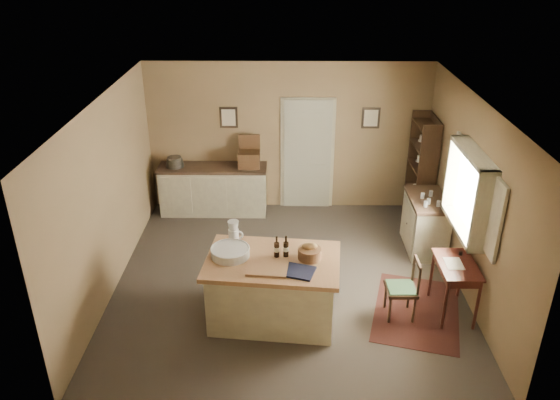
# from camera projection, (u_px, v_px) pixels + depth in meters

# --- Properties ---
(ground) EXTENTS (5.00, 5.00, 0.00)m
(ground) POSITION_uv_depth(u_px,v_px,m) (288.00, 279.00, 8.10)
(ground) COLOR #4B4139
(ground) RESTS_ON ground
(wall_back) EXTENTS (5.00, 0.10, 2.70)m
(wall_back) POSITION_uv_depth(u_px,v_px,m) (288.00, 137.00, 9.76)
(wall_back) COLOR olive
(wall_back) RESTS_ON ground
(wall_front) EXTENTS (5.00, 0.10, 2.70)m
(wall_front) POSITION_uv_depth(u_px,v_px,m) (289.00, 310.00, 5.26)
(wall_front) COLOR olive
(wall_front) RESTS_ON ground
(wall_left) EXTENTS (0.10, 5.00, 2.70)m
(wall_left) POSITION_uv_depth(u_px,v_px,m) (108.00, 197.00, 7.53)
(wall_left) COLOR olive
(wall_left) RESTS_ON ground
(wall_right) EXTENTS (0.10, 5.00, 2.70)m
(wall_right) POSITION_uv_depth(u_px,v_px,m) (470.00, 199.00, 7.48)
(wall_right) COLOR olive
(wall_right) RESTS_ON ground
(ceiling) EXTENTS (5.00, 5.00, 0.00)m
(ceiling) POSITION_uv_depth(u_px,v_px,m) (289.00, 102.00, 6.92)
(ceiling) COLOR silver
(ceiling) RESTS_ON wall_back
(door) EXTENTS (0.97, 0.06, 2.11)m
(door) POSITION_uv_depth(u_px,v_px,m) (307.00, 153.00, 9.86)
(door) COLOR #A5A28C
(door) RESTS_ON ground
(framed_prints) EXTENTS (2.82, 0.02, 0.38)m
(framed_prints) POSITION_uv_depth(u_px,v_px,m) (300.00, 118.00, 9.57)
(framed_prints) COLOR black
(framed_prints) RESTS_ON ground
(window) EXTENTS (0.25, 1.99, 1.12)m
(window) POSITION_uv_depth(u_px,v_px,m) (471.00, 191.00, 7.22)
(window) COLOR beige
(window) RESTS_ON ground
(work_island) EXTENTS (1.79, 1.26, 1.20)m
(work_island) POSITION_uv_depth(u_px,v_px,m) (272.00, 287.00, 7.09)
(work_island) COLOR beige
(work_island) RESTS_ON ground
(sideboard) EXTENTS (1.93, 0.55, 1.18)m
(sideboard) POSITION_uv_depth(u_px,v_px,m) (214.00, 188.00, 9.88)
(sideboard) COLOR beige
(sideboard) RESTS_ON ground
(rug) EXTENTS (1.47, 1.83, 0.01)m
(rug) POSITION_uv_depth(u_px,v_px,m) (416.00, 311.00, 7.41)
(rug) COLOR #411B16
(rug) RESTS_ON ground
(writing_desk) EXTENTS (0.49, 0.80, 0.82)m
(writing_desk) POSITION_uv_depth(u_px,v_px,m) (456.00, 270.00, 7.12)
(writing_desk) COLOR #33130D
(writing_desk) RESTS_ON ground
(desk_chair) EXTENTS (0.40, 0.40, 0.84)m
(desk_chair) POSITION_uv_depth(u_px,v_px,m) (401.00, 289.00, 7.16)
(desk_chair) COLOR black
(desk_chair) RESTS_ON ground
(right_cabinet) EXTENTS (0.58, 1.03, 0.99)m
(right_cabinet) POSITION_uv_depth(u_px,v_px,m) (425.00, 223.00, 8.72)
(right_cabinet) COLOR beige
(right_cabinet) RESTS_ON ground
(shelving_unit) EXTENTS (0.32, 0.85, 1.89)m
(shelving_unit) POSITION_uv_depth(u_px,v_px,m) (424.00, 170.00, 9.44)
(shelving_unit) COLOR black
(shelving_unit) RESTS_ON ground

